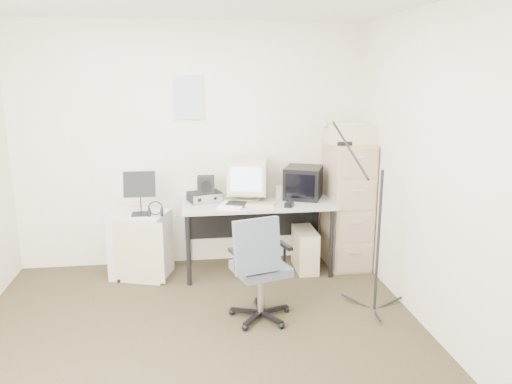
{
  "coord_description": "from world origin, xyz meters",
  "views": [
    {
      "loc": [
        -0.04,
        -3.36,
        2.0
      ],
      "look_at": [
        0.55,
        0.95,
        0.95
      ],
      "focal_mm": 35.0,
      "sensor_mm": 36.0,
      "label": 1
    }
  ],
  "objects": [
    {
      "name": "pc_tower",
      "position": [
        1.12,
        1.4,
        0.21
      ],
      "size": [
        0.21,
        0.46,
        0.43
      ],
      "primitive_type": "cube",
      "rotation": [
        0.0,
        0.0,
        -0.02
      ],
      "color": "#C6B48F",
      "rests_on": "floor"
    },
    {
      "name": "wall_calendar",
      "position": [
        -0.02,
        1.79,
        1.75
      ],
      "size": [
        0.3,
        0.02,
        0.44
      ],
      "primitive_type": "cube",
      "color": "white",
      "rests_on": "wall_back"
    },
    {
      "name": "floor",
      "position": [
        0.0,
        0.0,
        -0.01
      ],
      "size": [
        3.6,
        3.6,
        0.01
      ],
      "primitive_type": "cube",
      "color": "black",
      "rests_on": "ground"
    },
    {
      "name": "desk",
      "position": [
        0.63,
        1.45,
        0.36
      ],
      "size": [
        1.5,
        0.7,
        0.73
      ],
      "primitive_type": "cube",
      "color": "#BABAB8",
      "rests_on": "floor"
    },
    {
      "name": "keyboard",
      "position": [
        0.57,
        1.3,
        0.74
      ],
      "size": [
        0.45,
        0.26,
        0.02
      ],
      "primitive_type": "cube",
      "rotation": [
        0.0,
        0.0,
        -0.26
      ],
      "color": "#C6B48F",
      "rests_on": "desk"
    },
    {
      "name": "side_cart",
      "position": [
        -0.54,
        1.45,
        0.33
      ],
      "size": [
        0.63,
        0.57,
        0.66
      ],
      "primitive_type": "cube",
      "rotation": [
        0.0,
        0.0,
        -0.31
      ],
      "color": "silver",
      "rests_on": "floor"
    },
    {
      "name": "wall_right",
      "position": [
        1.8,
        0.0,
        1.25
      ],
      "size": [
        0.02,
        3.6,
        2.5
      ],
      "primitive_type": "cube",
      "color": "white",
      "rests_on": "ground"
    },
    {
      "name": "radio_speaker",
      "position": [
        0.12,
        1.52,
        0.9
      ],
      "size": [
        0.18,
        0.17,
        0.17
      ],
      "primitive_type": "cube",
      "rotation": [
        0.0,
        0.0,
        -0.08
      ],
      "color": "black",
      "rests_on": "radio_receiver"
    },
    {
      "name": "radio_receiver",
      "position": [
        0.11,
        1.54,
        0.78
      ],
      "size": [
        0.37,
        0.31,
        0.09
      ],
      "primitive_type": "cube",
      "rotation": [
        0.0,
        0.0,
        0.28
      ],
      "color": "black",
      "rests_on": "desk"
    },
    {
      "name": "crt_tv",
      "position": [
        1.12,
        1.54,
        0.89
      ],
      "size": [
        0.47,
        0.49,
        0.32
      ],
      "primitive_type": "cube",
      "rotation": [
        0.0,
        0.0,
        -0.4
      ],
      "color": "black",
      "rests_on": "desk"
    },
    {
      "name": "crt_monitor",
      "position": [
        0.54,
        1.53,
        0.94
      ],
      "size": [
        0.45,
        0.47,
        0.42
      ],
      "primitive_type": "cube",
      "rotation": [
        0.0,
        0.0,
        -0.2
      ],
      "color": "#C6B48F",
      "rests_on": "desk"
    },
    {
      "name": "printer",
      "position": [
        1.58,
        1.46,
        1.39
      ],
      "size": [
        0.52,
        0.38,
        0.19
      ],
      "primitive_type": "cube",
      "rotation": [
        0.0,
        0.0,
        -0.1
      ],
      "color": "#C6B48F",
      "rests_on": "filing_cabinet"
    },
    {
      "name": "wall_back",
      "position": [
        0.0,
        1.8,
        1.25
      ],
      "size": [
        3.6,
        0.02,
        2.5
      ],
      "primitive_type": "cube",
      "color": "white",
      "rests_on": "ground"
    },
    {
      "name": "wall_front",
      "position": [
        0.0,
        -1.8,
        1.25
      ],
      "size": [
        3.6,
        0.02,
        2.5
      ],
      "primitive_type": "cube",
      "color": "white",
      "rests_on": "ground"
    },
    {
      "name": "office_chair",
      "position": [
        0.51,
        0.4,
        0.46
      ],
      "size": [
        0.66,
        0.66,
        0.92
      ],
      "primitive_type": "cube",
      "rotation": [
        0.0,
        0.0,
        0.29
      ],
      "color": "slate",
      "rests_on": "floor"
    },
    {
      "name": "papers",
      "position": [
        0.37,
        1.31,
        0.74
      ],
      "size": [
        0.32,
        0.37,
        0.02
      ],
      "primitive_type": "cube",
      "rotation": [
        0.0,
        0.0,
        -0.34
      ],
      "color": "white",
      "rests_on": "desk"
    },
    {
      "name": "music_stand",
      "position": [
        -0.51,
        1.38,
        0.87
      ],
      "size": [
        0.33,
        0.24,
        0.44
      ],
      "primitive_type": "cube",
      "rotation": [
        0.0,
        0.0,
        -0.3
      ],
      "color": "black",
      "rests_on": "side_cart"
    },
    {
      "name": "mic_stand",
      "position": [
        1.51,
        0.43,
        0.8
      ],
      "size": [
        0.03,
        0.03,
        1.61
      ],
      "primitive_type": "cylinder",
      "rotation": [
        0.0,
        0.0,
        1.73
      ],
      "color": "black",
      "rests_on": "floor"
    },
    {
      "name": "mouse",
      "position": [
        0.91,
        1.22,
        0.75
      ],
      "size": [
        0.12,
        0.14,
        0.04
      ],
      "primitive_type": "cube",
      "rotation": [
        0.0,
        0.0,
        -0.42
      ],
      "color": "black",
      "rests_on": "desk"
    },
    {
      "name": "headphones",
      "position": [
        -0.37,
        1.32,
        0.7
      ],
      "size": [
        0.18,
        0.18,
        0.03
      ],
      "primitive_type": "torus",
      "rotation": [
        0.0,
        0.0,
        0.14
      ],
      "color": "black",
      "rests_on": "side_cart"
    },
    {
      "name": "filing_cabinet",
      "position": [
        1.58,
        1.48,
        0.65
      ],
      "size": [
        0.4,
        0.6,
        1.3
      ],
      "primitive_type": "cube",
      "color": "tan",
      "rests_on": "floor"
    },
    {
      "name": "desk_speaker",
      "position": [
        0.86,
        1.52,
        0.8
      ],
      "size": [
        0.08,
        0.08,
        0.13
      ],
      "primitive_type": "cube",
      "rotation": [
        0.0,
        0.0,
        0.19
      ],
      "color": "#C2B993",
      "rests_on": "desk"
    }
  ]
}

